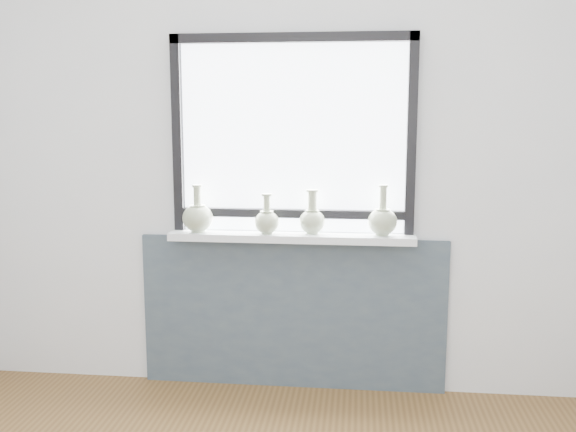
# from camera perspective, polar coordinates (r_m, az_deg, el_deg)

# --- Properties ---
(back_wall) EXTENTS (3.60, 0.02, 2.60)m
(back_wall) POSITION_cam_1_polar(r_m,az_deg,el_deg) (3.49, 0.47, 5.23)
(back_wall) COLOR silver
(back_wall) RESTS_ON ground
(apron_panel) EXTENTS (1.70, 0.03, 0.86)m
(apron_panel) POSITION_cam_1_polar(r_m,az_deg,el_deg) (3.63, 0.41, -8.64)
(apron_panel) COLOR #425058
(apron_panel) RESTS_ON ground
(windowsill) EXTENTS (1.32, 0.18, 0.04)m
(windowsill) POSITION_cam_1_polar(r_m,az_deg,el_deg) (3.45, 0.29, -1.87)
(windowsill) COLOR white
(windowsill) RESTS_ON apron_panel
(window) EXTENTS (1.30, 0.06, 1.05)m
(window) POSITION_cam_1_polar(r_m,az_deg,el_deg) (3.45, 0.41, 7.53)
(window) COLOR black
(window) RESTS_ON windowsill
(vase_a) EXTENTS (0.16, 0.16, 0.26)m
(vase_a) POSITION_cam_1_polar(r_m,az_deg,el_deg) (3.51, -8.03, -0.05)
(vase_a) COLOR #A9B792
(vase_a) RESTS_ON windowsill
(vase_b) EXTENTS (0.13, 0.13, 0.22)m
(vase_b) POSITION_cam_1_polar(r_m,az_deg,el_deg) (3.42, -1.90, -0.41)
(vase_b) COLOR #A9B792
(vase_b) RESTS_ON windowsill
(vase_c) EXTENTS (0.14, 0.14, 0.24)m
(vase_c) POSITION_cam_1_polar(r_m,az_deg,el_deg) (3.42, 2.17, -0.26)
(vase_c) COLOR #A9B792
(vase_c) RESTS_ON windowsill
(vase_d) EXTENTS (0.16, 0.16, 0.27)m
(vase_d) POSITION_cam_1_polar(r_m,az_deg,el_deg) (3.41, 8.41, -0.36)
(vase_d) COLOR #A9B792
(vase_d) RESTS_ON windowsill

